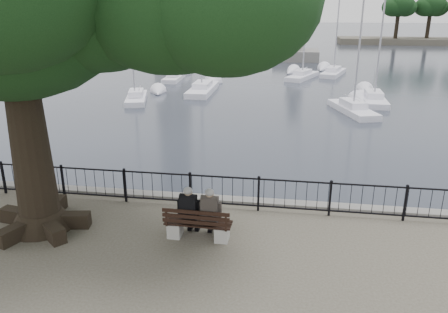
% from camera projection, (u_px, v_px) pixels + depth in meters
% --- Properties ---
extents(harbor, '(260.00, 260.00, 1.20)m').
position_uv_depth(harbor, '(227.00, 216.00, 13.41)').
color(harbor, slate).
rests_on(harbor, ground).
extents(railing, '(22.06, 0.06, 1.00)m').
position_uv_depth(railing, '(224.00, 191.00, 12.60)').
color(railing, black).
rests_on(railing, ground).
extents(bench, '(1.70, 0.55, 0.89)m').
position_uv_depth(bench, '(198.00, 228.00, 11.00)').
color(bench, gray).
rests_on(bench, ground).
extents(person_left, '(0.42, 0.70, 1.42)m').
position_uv_depth(person_left, '(190.00, 213.00, 11.02)').
color(person_left, black).
rests_on(person_left, ground).
extents(person_right, '(0.42, 0.70, 1.42)m').
position_uv_depth(person_right, '(211.00, 215.00, 10.93)').
color(person_right, black).
rests_on(person_right, ground).
extents(lion_monument, '(5.75, 5.75, 8.54)m').
position_uv_depth(lion_monument, '(296.00, 43.00, 56.44)').
color(lion_monument, slate).
rests_on(lion_monument, ground).
extents(sailboat_a, '(2.66, 5.07, 9.49)m').
position_uv_depth(sailboat_a, '(136.00, 97.00, 32.24)').
color(sailboat_a, white).
rests_on(sailboat_a, ground).
extents(sailboat_b, '(1.78, 6.18, 12.29)m').
position_uv_depth(sailboat_b, '(203.00, 88.00, 35.43)').
color(sailboat_b, white).
rests_on(sailboat_b, ground).
extents(sailboat_c, '(2.98, 5.46, 9.48)m').
position_uv_depth(sailboat_c, '(353.00, 108.00, 28.64)').
color(sailboat_c, white).
rests_on(sailboat_c, ground).
extents(sailboat_d, '(1.67, 5.51, 9.73)m').
position_uv_depth(sailboat_d, '(373.00, 98.00, 31.77)').
color(sailboat_d, white).
rests_on(sailboat_d, ground).
extents(sailboat_e, '(1.65, 4.98, 10.04)m').
position_uv_depth(sailboat_e, '(174.00, 77.00, 41.44)').
color(sailboat_e, white).
rests_on(sailboat_e, ground).
extents(sailboat_f, '(3.41, 5.79, 10.75)m').
position_uv_depth(sailboat_f, '(302.00, 75.00, 42.36)').
color(sailboat_f, white).
rests_on(sailboat_f, ground).
extents(sailboat_g, '(3.10, 5.95, 10.75)m').
position_uv_depth(sailboat_g, '(333.00, 72.00, 44.48)').
color(sailboat_g, white).
rests_on(sailboat_g, ground).
extents(far_shore, '(30.00, 8.60, 9.18)m').
position_uv_depth(far_shore, '(427.00, 22.00, 79.93)').
color(far_shore, '#464135').
rests_on(far_shore, ground).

